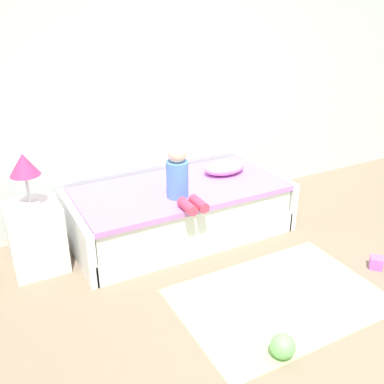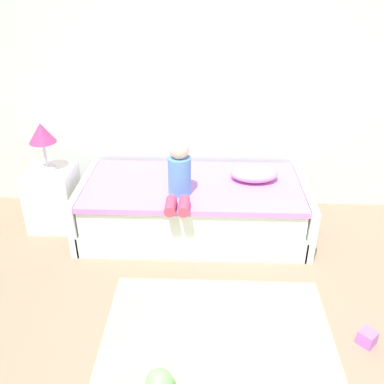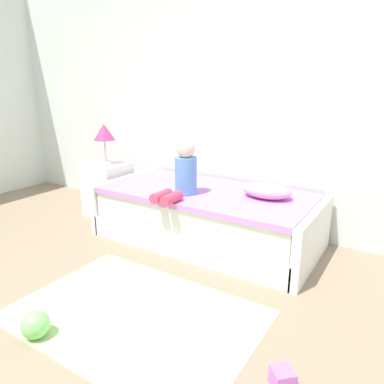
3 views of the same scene
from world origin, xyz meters
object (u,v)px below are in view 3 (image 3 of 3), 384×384
at_px(toy_ball, 35,325).
at_px(pillow, 267,191).
at_px(bed, 206,216).
at_px(toy_block, 282,379).
at_px(child_figure, 183,173).
at_px(table_lamp, 104,134).
at_px(nightstand, 108,189).

bearing_deg(toy_ball, pillow, 69.57).
height_order(bed, toy_block, bed).
distance_m(bed, toy_block, 1.84).
bearing_deg(pillow, toy_ball, -110.43).
distance_m(child_figure, toy_block, 1.87).
height_order(table_lamp, pillow, table_lamp).
xyz_separation_m(toy_ball, toy_block, (1.37, 0.43, -0.03)).
xyz_separation_m(pillow, toy_ball, (-0.70, -1.88, -0.48)).
bearing_deg(table_lamp, child_figure, -12.48).
distance_m(child_figure, pillow, 0.76).
bearing_deg(child_figure, toy_ball, -90.95).
bearing_deg(bed, toy_ball, -94.40).
bearing_deg(table_lamp, toy_block, -28.42).
xyz_separation_m(table_lamp, pillow, (1.91, 0.05, -0.37)).
xyz_separation_m(nightstand, table_lamp, (0.00, 0.00, 0.64)).
bearing_deg(child_figure, pillow, 25.99).
height_order(child_figure, toy_block, child_figure).
bearing_deg(toy_block, table_lamp, 151.58).
bearing_deg(toy_ball, nightstand, 123.63).
height_order(child_figure, pillow, child_figure).
xyz_separation_m(bed, child_figure, (-0.11, -0.23, 0.46)).
distance_m(table_lamp, toy_block, 3.07).
bearing_deg(toy_block, toy_ball, -162.78).
relative_size(toy_ball, toy_block, 1.60).
bearing_deg(toy_ball, child_figure, 89.05).
bearing_deg(pillow, table_lamp, -178.37).
xyz_separation_m(nightstand, pillow, (1.91, 0.05, 0.26)).
bearing_deg(child_figure, bed, 64.07).
distance_m(nightstand, table_lamp, 0.64).
bearing_deg(toy_ball, table_lamp, 123.63).
xyz_separation_m(child_figure, toy_block, (1.35, -1.12, -0.65)).
xyz_separation_m(bed, toy_ball, (-0.14, -1.78, -0.16)).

